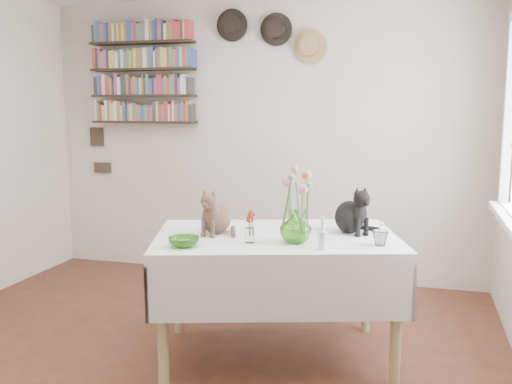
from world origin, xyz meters
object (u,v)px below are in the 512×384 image
(dining_table, at_px, (276,265))
(flower_vase, at_px, (296,226))
(black_cat, at_px, (350,208))
(bookshelf_unit, at_px, (143,74))
(tabby_cat, at_px, (216,210))

(dining_table, height_order, flower_vase, flower_vase)
(black_cat, xyz_separation_m, bookshelf_unit, (-2.08, 1.38, 0.92))
(flower_vase, bearing_deg, black_cat, 53.40)
(dining_table, bearing_deg, tabby_cat, -172.47)
(tabby_cat, bearing_deg, bookshelf_unit, 135.06)
(tabby_cat, xyz_separation_m, black_cat, (0.78, 0.25, 0.01))
(tabby_cat, xyz_separation_m, bookshelf_unit, (-1.29, 1.63, 0.92))
(dining_table, height_order, bookshelf_unit, bookshelf_unit)
(dining_table, height_order, black_cat, black_cat)
(black_cat, bearing_deg, tabby_cat, 152.31)
(dining_table, relative_size, black_cat, 5.51)
(tabby_cat, xyz_separation_m, flower_vase, (0.52, -0.11, -0.05))
(flower_vase, bearing_deg, dining_table, 133.66)
(black_cat, bearing_deg, dining_table, 160.22)
(tabby_cat, height_order, flower_vase, tabby_cat)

